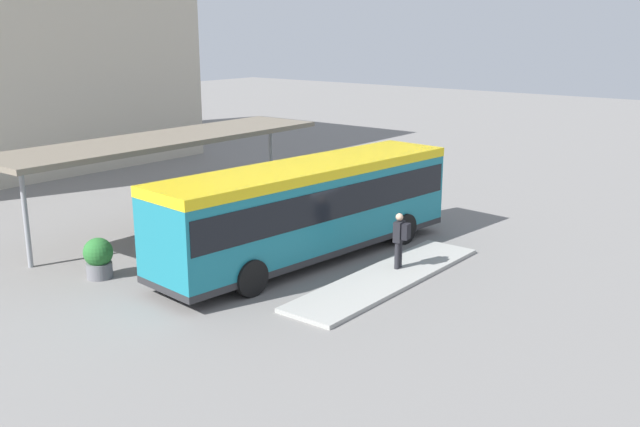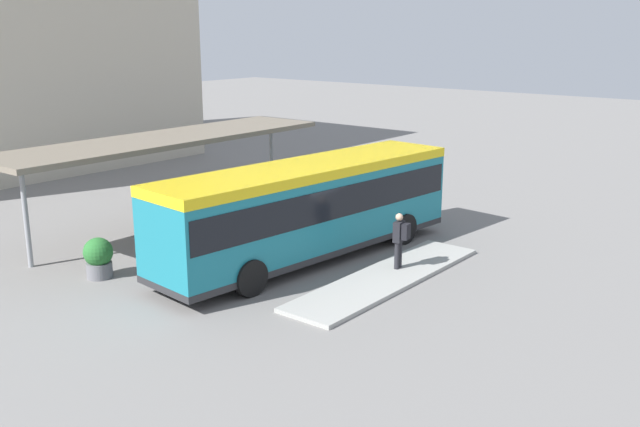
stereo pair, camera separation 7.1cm
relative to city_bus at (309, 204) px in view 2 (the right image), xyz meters
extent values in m
plane|color=slate|center=(-0.01, 0.00, -1.80)|extent=(120.00, 120.00, 0.00)
cube|color=#9E9E99|center=(-0.09, -3.01, -1.74)|extent=(7.81, 1.80, 0.12)
cube|color=#197284|center=(-0.01, 0.00, -0.09)|extent=(11.18, 3.47, 2.72)
cube|color=yellow|center=(-0.01, 0.00, 1.12)|extent=(11.20, 3.49, 0.30)
cube|color=black|center=(-0.01, 0.00, 0.24)|extent=(10.96, 3.47, 0.95)
cube|color=black|center=(5.44, -0.53, 0.24)|extent=(0.30, 2.21, 1.05)
cube|color=#28282B|center=(-0.01, 0.00, -1.35)|extent=(11.19, 3.48, 0.20)
cylinder|color=black|center=(3.50, 0.81, -1.27)|extent=(1.08, 0.38, 1.05)
cylinder|color=black|center=(3.27, -1.48, -1.27)|extent=(1.08, 0.38, 1.05)
cylinder|color=black|center=(-3.29, 1.48, -1.27)|extent=(1.08, 0.38, 1.05)
cylinder|color=black|center=(-3.51, -0.81, -1.27)|extent=(1.08, 0.38, 1.05)
cylinder|color=#232328|center=(0.62, -2.89, -1.26)|extent=(0.16, 0.16, 0.83)
cylinder|color=#232328|center=(0.81, -2.86, -1.26)|extent=(0.16, 0.16, 0.83)
cube|color=black|center=(0.72, -2.88, -0.54)|extent=(0.45, 0.29, 0.62)
cube|color=black|center=(0.75, -3.09, -0.50)|extent=(0.34, 0.25, 0.47)
sphere|color=tan|center=(0.72, -2.88, -0.09)|extent=(0.23, 0.23, 0.23)
torus|color=black|center=(9.14, 3.26, -1.47)|extent=(0.10, 0.66, 0.66)
torus|color=black|center=(9.21, 2.37, -1.47)|extent=(0.10, 0.66, 0.66)
cylinder|color=black|center=(9.17, 2.82, -1.26)|extent=(0.09, 0.70, 0.04)
cylinder|color=black|center=(9.19, 2.66, -1.31)|extent=(0.04, 0.04, 0.32)
cube|color=black|center=(9.19, 2.66, -1.15)|extent=(0.08, 0.19, 0.04)
cylinder|color=black|center=(9.14, 3.17, -1.18)|extent=(0.48, 0.07, 0.03)
torus|color=black|center=(9.24, 3.06, -1.47)|extent=(0.07, 0.67, 0.66)
torus|color=black|center=(9.27, 3.95, -1.47)|extent=(0.07, 0.67, 0.66)
cylinder|color=gold|center=(9.26, 3.51, -1.26)|extent=(0.06, 0.70, 0.04)
cylinder|color=gold|center=(9.26, 3.67, -1.31)|extent=(0.04, 0.04, 0.32)
cube|color=black|center=(9.26, 3.67, -1.15)|extent=(0.08, 0.18, 0.04)
cylinder|color=gold|center=(9.24, 3.15, -1.18)|extent=(0.48, 0.05, 0.03)
torus|color=black|center=(9.14, 4.71, -1.43)|extent=(0.17, 0.75, 0.76)
torus|color=black|center=(8.97, 3.69, -1.43)|extent=(0.17, 0.75, 0.76)
cylinder|color=red|center=(9.05, 4.20, -1.18)|extent=(0.17, 0.80, 0.04)
cylinder|color=red|center=(9.02, 4.01, -1.24)|extent=(0.04, 0.04, 0.37)
cube|color=black|center=(9.02, 4.01, -1.05)|extent=(0.10, 0.19, 0.04)
cylinder|color=red|center=(9.12, 4.60, -1.09)|extent=(0.48, 0.11, 0.03)
torus|color=black|center=(9.17, 4.38, -1.43)|extent=(0.15, 0.76, 0.76)
torus|color=black|center=(9.31, 5.40, -1.43)|extent=(0.15, 0.76, 0.76)
cylinder|color=orange|center=(9.24, 4.89, -1.18)|extent=(0.15, 0.80, 0.04)
cylinder|color=orange|center=(9.27, 5.07, -1.24)|extent=(0.04, 0.04, 0.37)
cube|color=black|center=(9.27, 5.07, -1.05)|extent=(0.09, 0.19, 0.04)
cylinder|color=orange|center=(9.18, 4.48, -1.09)|extent=(0.48, 0.10, 0.03)
cube|color=#706656|center=(-0.49, 6.20, 1.51)|extent=(12.95, 3.15, 0.18)
cylinder|color=gray|center=(-5.99, 6.20, -0.19)|extent=(0.16, 0.16, 3.22)
cylinder|color=gray|center=(5.02, 6.20, -0.19)|extent=(0.16, 0.16, 3.22)
cylinder|color=slate|center=(-5.23, 3.72, -1.57)|extent=(0.75, 0.75, 0.46)
sphere|color=#286B2D|center=(-5.23, 3.72, -1.01)|extent=(0.86, 0.86, 0.86)
camera|label=1|loc=(-16.71, -13.75, 5.38)|focal=40.00mm
camera|label=2|loc=(-16.67, -13.80, 5.38)|focal=40.00mm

